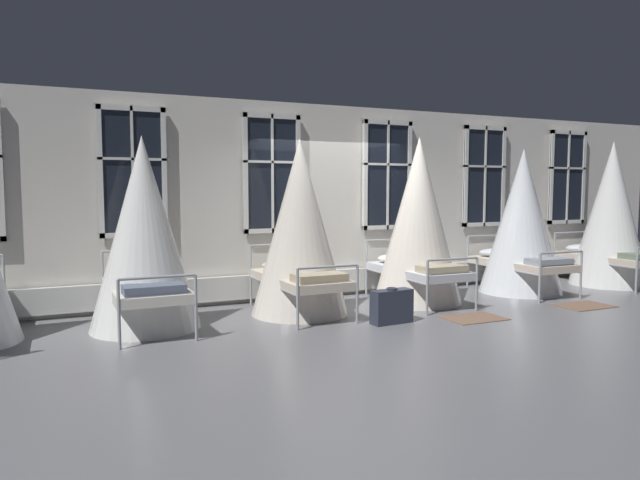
% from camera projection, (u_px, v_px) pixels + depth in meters
% --- Properties ---
extents(ground, '(27.16, 27.16, 0.00)m').
position_uv_depth(ground, '(364.00, 308.00, 8.48)').
color(ground, slate).
extents(back_wall_with_windows, '(14.58, 0.10, 3.08)m').
position_uv_depth(back_wall_with_windows, '(329.00, 201.00, 9.43)').
color(back_wall_with_windows, silver).
rests_on(back_wall_with_windows, ground).
extents(window_bank, '(11.16, 0.10, 2.81)m').
position_uv_depth(window_bank, '(333.00, 232.00, 9.36)').
color(window_bank, black).
rests_on(window_bank, ground).
extents(cot_second, '(1.36, 1.83, 2.39)m').
position_uv_depth(cot_second, '(144.00, 236.00, 7.15)').
color(cot_second, '#9EA3A8').
rests_on(cot_second, ground).
extents(cot_third, '(1.36, 1.83, 2.43)m').
position_uv_depth(cot_third, '(300.00, 230.00, 8.01)').
color(cot_third, '#9EA3A8').
rests_on(cot_third, ground).
extents(cot_fourth, '(1.36, 1.82, 2.53)m').
position_uv_depth(cot_fourth, '(418.00, 223.00, 8.84)').
color(cot_fourth, '#9EA3A8').
rests_on(cot_fourth, ground).
extents(cot_fifth, '(1.36, 1.83, 2.42)m').
position_uv_depth(cot_fifth, '(522.00, 223.00, 9.71)').
color(cot_fifth, '#9EA3A8').
rests_on(cot_fifth, ground).
extents(cot_sixth, '(1.36, 1.81, 2.60)m').
position_uv_depth(cot_sixth, '(611.00, 216.00, 10.50)').
color(cot_sixth, '#9EA3A8').
rests_on(cot_sixth, ground).
extents(rug_fourth, '(0.80, 0.56, 0.01)m').
position_uv_depth(rug_fourth, '(474.00, 318.00, 7.79)').
color(rug_fourth, brown).
rests_on(rug_fourth, ground).
extents(rug_fifth, '(0.80, 0.57, 0.01)m').
position_uv_depth(rug_fifth, '(584.00, 306.00, 8.62)').
color(rug_fifth, brown).
rests_on(rug_fifth, ground).
extents(suitcase_dark, '(0.58, 0.26, 0.47)m').
position_uv_depth(suitcase_dark, '(392.00, 306.00, 7.49)').
color(suitcase_dark, '#2D3342').
rests_on(suitcase_dark, ground).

